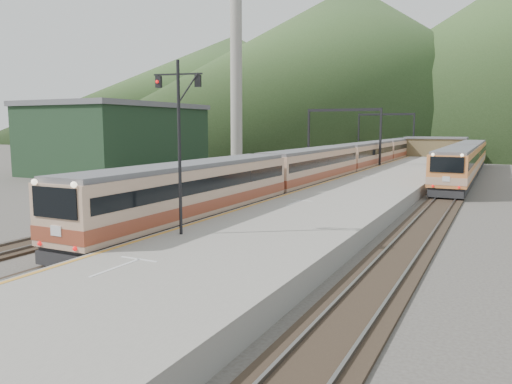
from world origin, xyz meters
The scene contains 18 objects.
track_main centered at (0.00, 40.00, 0.07)m, with size 2.60×200.00×0.23m.
track_far centered at (-5.00, 40.00, 0.07)m, with size 2.60×200.00×0.23m.
track_second centered at (11.50, 40.00, 0.07)m, with size 2.60×200.00×0.23m.
platform centered at (5.60, 38.00, 0.50)m, with size 8.00×100.00×1.00m, color gray.
gantry_near centered at (-2.85, 55.00, 5.59)m, with size 9.55×0.25×8.00m.
gantry_far centered at (-2.85, 80.00, 5.59)m, with size 9.55×0.25×8.00m.
warehouse centered at (-28.00, 42.00, 4.32)m, with size 14.50×20.50×8.60m.
smokestack centered at (-22.00, 62.00, 15.00)m, with size 1.80×1.80×30.00m, color #9E998E.
station_shed centered at (5.60, 78.00, 2.57)m, with size 9.40×4.40×3.10m.
hill_a centered at (-40.00, 190.00, 30.00)m, with size 180.00×180.00×60.00m, color #2F4820.
hill_d centered at (-120.00, 240.00, 27.50)m, with size 200.00×200.00×55.00m, color #2F4820.
main_train centered at (0.00, 45.79, 1.96)m, with size 2.83×77.63×3.46m.
second_train centered at (11.50, 54.53, 2.06)m, with size 3.00×40.85×3.66m.
signal_mast centered at (2.72, 11.37, 5.57)m, with size 2.17×0.59×7.53m.
short_signal_a centered at (-3.14, 9.75, 1.46)m, with size 0.22×0.16×2.27m.
short_signal_b centered at (-3.10, 35.59, 1.46)m, with size 0.25×0.20×2.27m.
short_signal_c centered at (-6.49, 22.37, 1.46)m, with size 0.23×0.17×2.27m.
worker centered at (-4.33, 10.87, 0.87)m, with size 0.63×0.41×1.73m, color #222130.
Camera 1 is at (15.29, -6.54, 5.72)m, focal length 35.00 mm.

